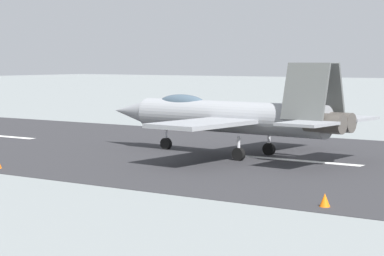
% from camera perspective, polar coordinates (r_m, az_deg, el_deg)
% --- Properties ---
extents(ground_plane, '(400.00, 400.00, 0.00)m').
position_cam_1_polar(ground_plane, '(43.81, 7.57, -2.44)').
color(ground_plane, gray).
extents(runway_strip, '(240.00, 26.00, 0.02)m').
position_cam_1_polar(runway_strip, '(43.80, 7.59, -2.43)').
color(runway_strip, '#2C2C2F').
rests_on(runway_strip, ground).
extents(fighter_jet, '(17.77, 14.26, 5.62)m').
position_cam_1_polar(fighter_jet, '(45.42, 2.79, 0.93)').
color(fighter_jet, gray).
rests_on(fighter_jet, ground).
extents(crew_person, '(0.56, 0.50, 1.63)m').
position_cam_1_polar(crew_person, '(61.22, -0.39, 0.52)').
color(crew_person, '#1E2338').
rests_on(crew_person, ground).
extents(marker_cone_near, '(0.44, 0.44, 0.55)m').
position_cam_1_polar(marker_cone_near, '(30.12, 10.01, -5.40)').
color(marker_cone_near, orange).
rests_on(marker_cone_near, ground).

